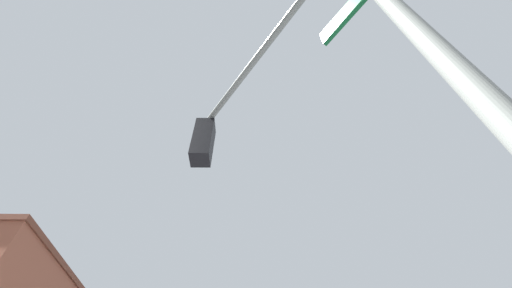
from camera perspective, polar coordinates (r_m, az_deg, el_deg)
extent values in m
cylinder|color=slate|center=(1.75, 31.74, 11.78)|extent=(0.12, 0.12, 6.15)
cylinder|color=slate|center=(4.42, 0.83, 16.02)|extent=(2.42, 1.74, 0.09)
cube|color=black|center=(4.75, -9.46, 0.43)|extent=(0.28, 0.28, 0.80)
sphere|color=red|center=(5.03, -9.94, 1.22)|extent=(0.18, 0.18, 0.18)
sphere|color=orange|center=(4.84, -10.32, -0.67)|extent=(0.18, 0.18, 0.18)
sphere|color=green|center=(4.66, -10.74, -2.71)|extent=(0.18, 0.18, 0.18)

